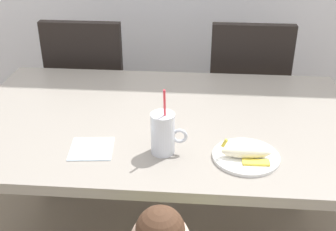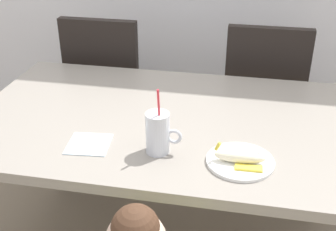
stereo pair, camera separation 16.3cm
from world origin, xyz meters
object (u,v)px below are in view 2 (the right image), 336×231
(dining_table, at_px, (165,136))
(dining_chair_left, at_px, (109,85))
(milk_cup, at_px, (158,135))
(dining_chair_right, at_px, (263,95))
(paper_napkin, at_px, (89,144))
(snack_plate, at_px, (240,161))
(peeled_banana, at_px, (241,157))

(dining_table, relative_size, dining_chair_left, 1.63)
(dining_table, distance_m, milk_cup, 0.30)
(dining_chair_right, height_order, milk_cup, milk_cup)
(dining_chair_right, relative_size, paper_napkin, 6.40)
(dining_table, distance_m, dining_chair_left, 0.84)
(dining_table, xyz_separation_m, dining_chair_right, (0.41, 0.72, -0.11))
(paper_napkin, bearing_deg, dining_table, 48.62)
(snack_plate, bearing_deg, paper_napkin, 178.70)
(dining_chair_left, relative_size, milk_cup, 3.82)
(dining_table, height_order, dining_chair_left, dining_chair_left)
(dining_chair_left, xyz_separation_m, paper_napkin, (0.25, -0.95, 0.20))
(peeled_banana, bearing_deg, dining_chair_right, 84.70)
(dining_chair_left, relative_size, paper_napkin, 6.40)
(dining_chair_left, distance_m, milk_cup, 1.10)
(paper_napkin, bearing_deg, dining_chair_left, 104.59)
(dining_chair_left, height_order, milk_cup, milk_cup)
(dining_table, relative_size, milk_cup, 6.24)
(dining_chair_right, xyz_separation_m, paper_napkin, (-0.64, -0.98, 0.20))
(dining_table, relative_size, peeled_banana, 9.10)
(dining_table, distance_m, paper_napkin, 0.36)
(milk_cup, bearing_deg, snack_plate, -3.21)
(dining_chair_left, bearing_deg, milk_cup, 118.00)
(milk_cup, bearing_deg, peeled_banana, -5.83)
(dining_chair_right, bearing_deg, dining_chair_left, 1.89)
(dining_chair_left, distance_m, dining_chair_right, 0.88)
(dining_chair_left, bearing_deg, dining_chair_right, -178.11)
(dining_chair_left, height_order, paper_napkin, dining_chair_left)
(dining_chair_left, xyz_separation_m, milk_cup, (0.50, -0.94, 0.27))
(dining_chair_right, bearing_deg, paper_napkin, 56.99)
(dining_chair_right, height_order, paper_napkin, dining_chair_right)
(snack_plate, height_order, peeled_banana, peeled_banana)
(snack_plate, xyz_separation_m, peeled_banana, (0.00, -0.01, 0.03))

